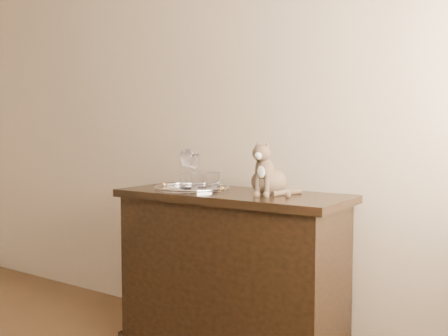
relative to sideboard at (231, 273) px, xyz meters
The scene contains 10 objects.
wall_back 1.15m from the sideboard, 152.68° to the left, with size 4.00×0.10×2.70m, color #C5AF94.
sideboard is the anchor object (origin of this frame).
tray 0.49m from the sideboard, behind, with size 0.40×0.40×0.01m, color silver.
wine_glass_a 0.63m from the sideboard, behind, with size 0.08×0.08×0.20m, color white, non-canonical shape.
wine_glass_b 0.59m from the sideboard, behind, with size 0.07×0.07×0.19m, color silver, non-canonical shape.
wine_glass_d 0.60m from the sideboard, behind, with size 0.08×0.08×0.21m, color silver, non-canonical shape.
tumbler_a 0.51m from the sideboard, 151.09° to the right, with size 0.08×0.08×0.09m, color white.
tumbler_b 0.53m from the sideboard, 154.92° to the right, with size 0.07×0.07×0.08m, color white.
tumbler_c 0.49m from the sideboard, 159.63° to the right, with size 0.08×0.08×0.09m, color white.
cat 0.60m from the sideboard, ahead, with size 0.26×0.25×0.27m, color #4C3B2D, non-canonical shape.
Camera 1 is at (1.98, -0.19, 1.15)m, focal length 40.00 mm.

